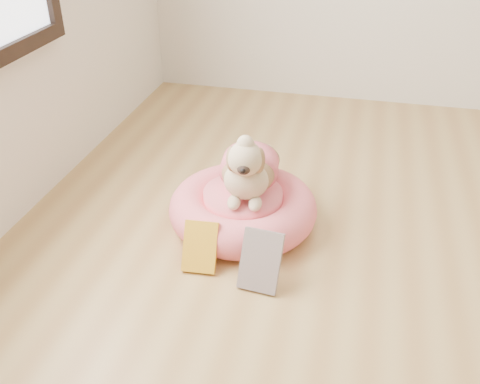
% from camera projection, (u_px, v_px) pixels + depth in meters
% --- Properties ---
extents(pet_bed, '(0.60, 0.60, 0.15)m').
position_uv_depth(pet_bed, '(243.00, 208.00, 2.17)').
color(pet_bed, '#FF6376').
rests_on(pet_bed, floor).
extents(dog, '(0.33, 0.44, 0.30)m').
position_uv_depth(dog, '(249.00, 157.00, 2.06)').
color(dog, brown).
rests_on(dog, pet_bed).
extents(book_yellow, '(0.13, 0.13, 0.17)m').
position_uv_depth(book_yellow, '(200.00, 247.00, 1.93)').
color(book_yellow, yellow).
rests_on(book_yellow, floor).
extents(book_white, '(0.15, 0.13, 0.20)m').
position_uv_depth(book_white, '(261.00, 261.00, 1.84)').
color(book_white, white).
rests_on(book_white, floor).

